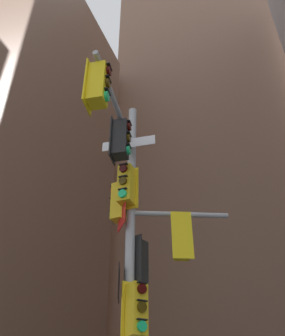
% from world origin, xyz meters
% --- Properties ---
extents(building_mid_block, '(17.33, 17.33, 48.85)m').
position_xyz_m(building_mid_block, '(-0.59, 25.91, 24.42)').
color(building_mid_block, brown).
rests_on(building_mid_block, ground).
extents(signal_pole_assembly, '(2.83, 4.19, 8.60)m').
position_xyz_m(signal_pole_assembly, '(0.18, -0.37, 4.98)').
color(signal_pole_assembly, '#9EA0A3').
rests_on(signal_pole_assembly, ground).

